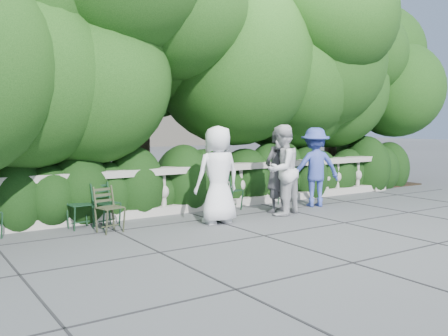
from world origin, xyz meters
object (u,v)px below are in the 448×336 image
chair_c (111,228)px  chair_f (285,204)px  person_businessman (218,175)px  person_older_blue (315,167)px  person_casual_man (281,170)px  chair_a (84,230)px  chair_weathered (115,234)px  chair_e (236,211)px  person_woman_grey (276,171)px

chair_c → chair_f: (4.43, 0.21, 0.00)m
person_businessman → person_older_blue: bearing=-170.6°
chair_f → person_casual_man: person_casual_man is taller
chair_a → chair_c: size_ratio=1.00×
chair_f → person_businessman: person_businessman is taller
chair_a → chair_c: 0.50m
chair_a → chair_f: 4.93m
chair_f → person_older_blue: person_older_blue is taller
chair_a → chair_weathered: (0.36, -0.60, 0.00)m
chair_a → chair_e: bearing=-3.9°
person_casual_man → person_older_blue: person_casual_man is taller
chair_c → person_businessman: size_ratio=0.44×
chair_c → chair_weathered: size_ratio=1.00×
chair_a → person_casual_man: (3.97, -0.84, 0.96)m
person_woman_grey → chair_f: bearing=-159.0°
person_casual_man → person_businessman: bearing=-21.2°
chair_c → person_woman_grey: (3.60, -0.44, 0.91)m
chair_e → person_casual_man: size_ratio=0.44×
chair_a → chair_f: (4.92, 0.12, 0.00)m
chair_weathered → person_woman_grey: (3.73, 0.07, 0.91)m
chair_weathered → person_older_blue: (4.96, 0.15, 0.92)m
chair_c → chair_f: same height
chair_weathered → person_woman_grey: person_woman_grey is taller
chair_a → chair_weathered: size_ratio=1.00×
chair_e → person_businessman: (-1.05, -0.88, 0.95)m
person_woman_grey → person_businessman: bearing=-7.3°
chair_f → person_businessman: bearing=-139.3°
person_woman_grey → person_older_blue: bearing=166.8°
chair_a → person_older_blue: bearing=-9.4°
chair_c → person_casual_man: bearing=-26.6°
person_businessman → chair_c: bearing=-19.5°
chair_e → chair_weathered: size_ratio=1.00×
chair_a → person_older_blue: 5.42m
chair_weathered → person_older_blue: 5.05m
chair_c → chair_weathered: bearing=-118.6°
chair_weathered → person_casual_man: size_ratio=0.44×
chair_weathered → person_casual_man: 3.74m
person_woman_grey → person_older_blue: (1.23, 0.09, 0.01)m
chair_a → person_older_blue: person_older_blue is taller
chair_f → person_older_blue: size_ratio=0.46×
chair_weathered → person_businessman: (2.02, -0.23, 0.95)m
chair_a → person_businessman: 2.69m
person_businessman → person_casual_man: (1.59, -0.01, 0.01)m
chair_a → person_casual_man: size_ratio=0.44×
chair_weathered → person_casual_man: bearing=-16.7°
chair_e → person_woman_grey: size_ratio=0.46×
chair_f → person_older_blue: (0.40, -0.57, 0.92)m
chair_weathered → chair_c: bearing=62.9°
chair_a → person_older_blue: (5.32, -0.45, 0.92)m
chair_f → chair_a: bearing=-158.5°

